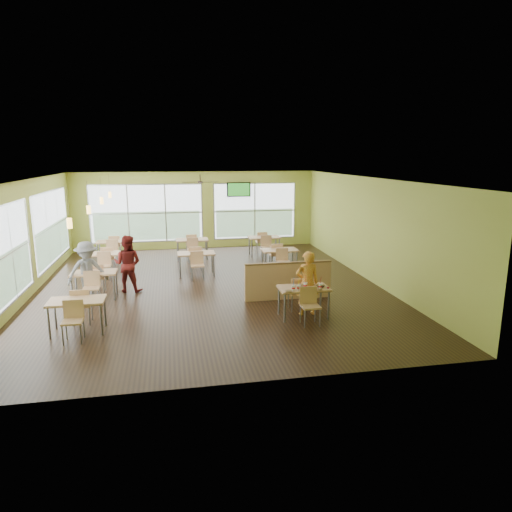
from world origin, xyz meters
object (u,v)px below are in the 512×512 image
main_table (304,292)px  half_wall_divider (288,280)px  food_basket (321,286)px  man_plaid (307,283)px

main_table → half_wall_divider: 1.45m
main_table → food_basket: 0.44m
man_plaid → main_table: bearing=48.9°
half_wall_divider → food_basket: half_wall_divider is taller
main_table → man_plaid: man_plaid is taller
main_table → half_wall_divider: bearing=90.0°
main_table → food_basket: main_table is taller
main_table → man_plaid: 0.27m
half_wall_divider → man_plaid: bearing=-84.1°
main_table → food_basket: (0.41, -0.04, 0.15)m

